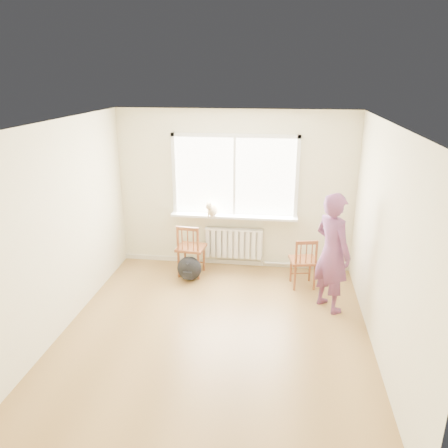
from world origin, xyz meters
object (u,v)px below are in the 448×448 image
(chair_left, at_px, (190,250))
(cat, at_px, (212,210))
(chair_right, at_px, (304,263))
(person, at_px, (332,253))
(backpack, at_px, (189,268))

(chair_left, bearing_deg, cat, -125.83)
(chair_right, bearing_deg, person, 108.36)
(person, distance_m, backpack, 2.36)
(person, height_order, backpack, person)
(person, height_order, cat, person)
(chair_left, distance_m, cat, 0.77)
(chair_right, bearing_deg, backpack, -10.99)
(chair_right, xyz_separation_m, cat, (-1.54, 0.54, 0.64))
(cat, bearing_deg, person, -12.61)
(chair_right, bearing_deg, chair_left, -16.38)
(chair_left, xyz_separation_m, chair_right, (1.86, -0.18, -0.04))
(chair_right, height_order, cat, cat)
(chair_right, xyz_separation_m, backpack, (-1.84, 0.01, -0.22))
(person, bearing_deg, backpack, 36.88)
(person, relative_size, backpack, 4.30)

